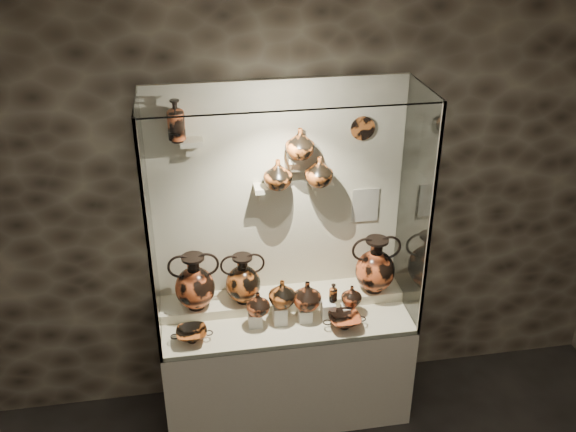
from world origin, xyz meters
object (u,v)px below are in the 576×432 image
object	(u,v)px
amphora_right	(375,265)
jug_a	(258,303)
jug_c	(307,295)
ovoid_vase_a	(278,174)
jug_e	(351,295)
kylix_left	(192,334)
lekythos_tall	(176,119)
ovoid_vase_b	(300,143)
amphora_mid	(243,279)
lekythos_small	(333,292)
jug_b	(282,293)
kylix_right	(344,320)
amphora_left	(195,282)
ovoid_vase_c	(319,171)

from	to	relation	value
amphora_right	jug_a	world-z (taller)	amphora_right
jug_c	ovoid_vase_a	xyz separation A→B (m)	(-0.16, 0.23, 0.79)
jug_e	kylix_left	world-z (taller)	jug_e
jug_a	lekythos_tall	bearing A→B (deg)	155.09
ovoid_vase_b	amphora_mid	bearing A→B (deg)	-167.54
amphora_right	lekythos_small	bearing A→B (deg)	-135.54
jug_b	ovoid_vase_a	size ratio (longest dim) A/B	0.98
amphora_right	lekythos_small	distance (m)	0.38
lekythos_small	jug_e	bearing A→B (deg)	-16.87
kylix_right	ovoid_vase_a	distance (m)	1.07
amphora_right	jug_e	xyz separation A→B (m)	(-0.21, -0.16, -0.12)
amphora_left	jug_c	world-z (taller)	amphora_left
kylix_left	ovoid_vase_b	xyz separation A→B (m)	(0.77, 0.34, 1.13)
jug_a	jug_c	xyz separation A→B (m)	(0.33, 0.03, 0.01)
jug_e	jug_c	bearing A→B (deg)	178.29
lekythos_small	lekythos_tall	distance (m)	1.54
jug_c	lekythos_small	world-z (taller)	jug_c
amphora_mid	jug_c	size ratio (longest dim) A/B	1.78
amphora_mid	ovoid_vase_b	size ratio (longest dim) A/B	1.82
kylix_right	ovoid_vase_a	size ratio (longest dim) A/B	1.41
lekythos_small	ovoid_vase_b	distance (m)	1.03
amphora_left	lekythos_small	distance (m)	0.93
lekythos_tall	ovoid_vase_a	xyz separation A→B (m)	(0.61, -0.02, -0.40)
kylix_right	amphora_mid	bearing A→B (deg)	159.14
jug_a	lekythos_tall	world-z (taller)	lekythos_tall
lekythos_tall	ovoid_vase_c	world-z (taller)	lekythos_tall
kylix_right	ovoid_vase_c	xyz separation A→B (m)	(-0.11, 0.37, 0.93)
amphora_left	kylix_left	world-z (taller)	amphora_left
lekythos_small	amphora_mid	bearing A→B (deg)	146.03
amphora_left	ovoid_vase_c	distance (m)	1.11
lekythos_small	kylix_left	size ratio (longest dim) A/B	0.59
amphora_left	ovoid_vase_c	xyz separation A→B (m)	(0.85, 0.07, 0.71)
amphora_right	jug_b	distance (m)	0.70
amphora_mid	kylix_right	size ratio (longest dim) A/B	1.30
ovoid_vase_c	amphora_right	bearing A→B (deg)	-8.22
amphora_mid	kylix_left	world-z (taller)	amphora_mid
amphora_left	lekythos_tall	bearing A→B (deg)	103.98
kylix_left	lekythos_small	bearing A→B (deg)	-0.65
jug_e	ovoid_vase_b	size ratio (longest dim) A/B	0.75
ovoid_vase_c	jug_b	bearing A→B (deg)	-138.60
jug_e	kylix_left	xyz separation A→B (m)	(-1.09, -0.11, -0.10)
amphora_left	kylix_left	size ratio (longest dim) A/B	1.56
jug_e	lekythos_tall	xyz separation A→B (m)	(-1.08, 0.25, 1.23)
lekythos_tall	ovoid_vase_c	xyz separation A→B (m)	(0.88, -0.02, -0.40)
ovoid_vase_a	kylix_right	bearing A→B (deg)	-26.02
jug_b	lekythos_tall	bearing A→B (deg)	139.60
jug_c	ovoid_vase_c	bearing A→B (deg)	85.67
amphora_mid	jug_b	xyz separation A→B (m)	(0.24, -0.18, -0.02)
jug_c	amphora_mid	bearing A→B (deg)	177.88
amphora_mid	ovoid_vase_b	xyz separation A→B (m)	(0.40, 0.05, 0.94)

